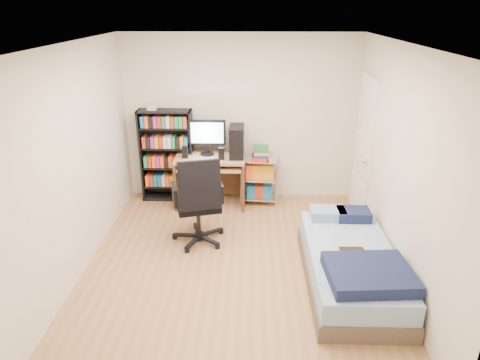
{
  "coord_description": "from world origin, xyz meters",
  "views": [
    {
      "loc": [
        0.16,
        -4.3,
        2.87
      ],
      "look_at": [
        0.04,
        0.4,
        0.92
      ],
      "focal_mm": 32.0,
      "sensor_mm": 36.0,
      "label": 1
    }
  ],
  "objects_px": {
    "computer_desk": "(217,160)",
    "media_shelf": "(167,155)",
    "office_chair": "(199,216)",
    "bed": "(351,265)"
  },
  "relations": [
    {
      "from": "computer_desk",
      "to": "media_shelf",
      "type": "bearing_deg",
      "value": 168.98
    },
    {
      "from": "computer_desk",
      "to": "office_chair",
      "type": "xyz_separation_m",
      "value": [
        -0.15,
        -1.18,
        -0.33
      ]
    },
    {
      "from": "computer_desk",
      "to": "office_chair",
      "type": "bearing_deg",
      "value": -97.41
    },
    {
      "from": "media_shelf",
      "to": "bed",
      "type": "bearing_deg",
      "value": -42.53
    },
    {
      "from": "office_chair",
      "to": "bed",
      "type": "height_order",
      "value": "office_chair"
    },
    {
      "from": "media_shelf",
      "to": "office_chair",
      "type": "distance_m",
      "value": 1.52
    },
    {
      "from": "media_shelf",
      "to": "bed",
      "type": "height_order",
      "value": "media_shelf"
    },
    {
      "from": "office_chair",
      "to": "media_shelf",
      "type": "bearing_deg",
      "value": 100.31
    },
    {
      "from": "computer_desk",
      "to": "office_chair",
      "type": "height_order",
      "value": "computer_desk"
    },
    {
      "from": "computer_desk",
      "to": "bed",
      "type": "height_order",
      "value": "computer_desk"
    }
  ]
}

